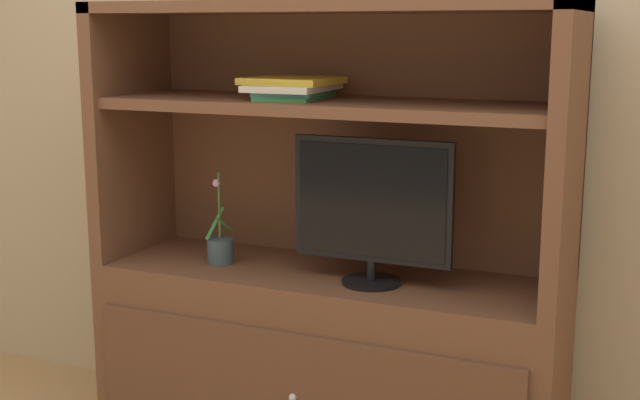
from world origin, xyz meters
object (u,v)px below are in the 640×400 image
(magazine_stack, at_px, (293,87))
(media_console, at_px, (327,319))
(potted_plant, at_px, (220,248))
(tv_monitor, at_px, (372,207))

(magazine_stack, bearing_deg, media_console, 1.39)
(media_console, relative_size, potted_plant, 4.93)
(magazine_stack, bearing_deg, tv_monitor, -11.96)
(media_console, xyz_separation_m, tv_monitor, (0.18, -0.07, 0.41))
(media_console, xyz_separation_m, magazine_stack, (-0.12, -0.00, 0.76))
(media_console, height_order, tv_monitor, media_console)
(tv_monitor, relative_size, potted_plant, 1.64)
(media_console, height_order, potted_plant, media_console)
(tv_monitor, bearing_deg, magazine_stack, 168.04)
(tv_monitor, xyz_separation_m, magazine_stack, (-0.30, 0.06, 0.35))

